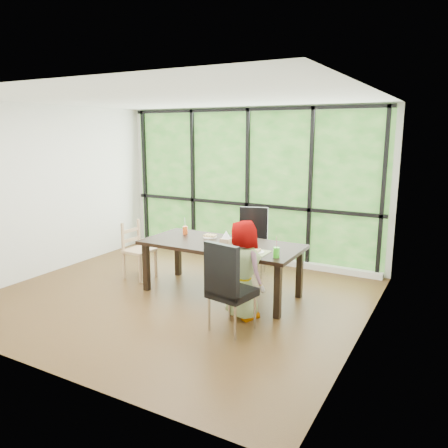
{
  "coord_description": "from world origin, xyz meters",
  "views": [
    {
      "loc": [
        3.38,
        -4.8,
        2.28
      ],
      "look_at": [
        0.57,
        0.3,
        1.05
      ],
      "focal_mm": 35.21,
      "sensor_mm": 36.0,
      "label": 1
    }
  ],
  "objects": [
    {
      "name": "window_sill",
      "position": [
        0.0,
        2.15,
        0.05
      ],
      "size": [
        4.8,
        0.12,
        0.1
      ],
      "primitive_type": "cube",
      "color": "silver",
      "rests_on": "ground"
    },
    {
      "name": "crepe_rolls_far",
      "position": [
        0.17,
        0.6,
        0.78
      ],
      "size": [
        0.2,
        0.12,
        0.04
      ],
      "primitive_type": null,
      "color": "tan",
      "rests_on": "plate_far"
    },
    {
      "name": "chair_end_beech",
      "position": [
        -1.0,
        0.39,
        0.45
      ],
      "size": [
        0.42,
        0.44,
        0.9
      ],
      "primitive_type": "cube",
      "rotation": [
        0.0,
        0.0,
        1.52
      ],
      "color": "#A48060",
      "rests_on": "ground"
    },
    {
      "name": "chair_interior_leather",
      "position": [
        1.15,
        -0.57,
        0.54
      ],
      "size": [
        0.53,
        0.53,
        1.08
      ],
      "primitive_type": "cube",
      "rotation": [
        0.0,
        0.0,
        2.96
      ],
      "color": "black",
      "rests_on": "ground"
    },
    {
      "name": "foliage_backdrop",
      "position": [
        0.0,
        2.23,
        1.35
      ],
      "size": [
        4.8,
        0.02,
        2.65
      ],
      "primitive_type": "cube",
      "color": "#1F4D17",
      "rests_on": "back_wall"
    },
    {
      "name": "tissue",
      "position": [
        0.62,
        0.26,
        0.92
      ],
      "size": [
        0.12,
        0.12,
        0.11
      ],
      "primitive_type": "cone",
      "color": "white",
      "rests_on": "tissue_box"
    },
    {
      "name": "dining_table",
      "position": [
        0.47,
        0.4,
        0.38
      ],
      "size": [
        2.33,
        1.22,
        0.75
      ],
      "primitive_type": "cube",
      "rotation": [
        0.0,
        0.0,
        0.1
      ],
      "color": "black",
      "rests_on": "ground"
    },
    {
      "name": "plate_far",
      "position": [
        0.17,
        0.6,
        0.76
      ],
      "size": [
        0.21,
        0.21,
        0.01
      ],
      "primitive_type": "cylinder",
      "color": "white",
      "rests_on": "dining_table"
    },
    {
      "name": "straw_white",
      "position": [
        -0.28,
        0.61,
        0.91
      ],
      "size": [
        0.01,
        0.04,
        0.2
      ],
      "primitive_type": "cylinder",
      "rotation": [
        0.14,
        0.0,
        0.0
      ],
      "color": "white",
      "rests_on": "orange_cup"
    },
    {
      "name": "back_wall",
      "position": [
        0.0,
        2.25,
        1.35
      ],
      "size": [
        5.0,
        0.0,
        5.0
      ],
      "primitive_type": "plane",
      "rotation": [
        1.57,
        0.0,
        0.0
      ],
      "color": "silver",
      "rests_on": "ground"
    },
    {
      "name": "placemat",
      "position": [
        1.04,
        0.18,
        0.75
      ],
      "size": [
        0.43,
        0.32,
        0.01
      ],
      "primitive_type": "cube",
      "color": "tan",
      "rests_on": "dining_table"
    },
    {
      "name": "ground",
      "position": [
        0.0,
        0.0,
        0.0
      ],
      "size": [
        5.0,
        5.0,
        0.0
      ],
      "primitive_type": "plane",
      "color": "black",
      "rests_on": "ground"
    },
    {
      "name": "chair_window_leather",
      "position": [
        0.48,
        1.38,
        0.54
      ],
      "size": [
        0.57,
        0.57,
        1.08
      ],
      "primitive_type": "cube",
      "rotation": [
        0.0,
        0.0,
        0.29
      ],
      "color": "black",
      "rests_on": "ground"
    },
    {
      "name": "child_toddler",
      "position": [
        0.47,
        1.0,
        0.45
      ],
      "size": [
        0.38,
        0.32,
        0.91
      ],
      "primitive_type": "imported",
      "rotation": [
        0.0,
        0.0,
        -0.35
      ],
      "color": "#ED471E",
      "rests_on": "ground"
    },
    {
      "name": "crepe_rolls_near",
      "position": [
        1.09,
        0.17,
        0.78
      ],
      "size": [
        0.15,
        0.12,
        0.04
      ],
      "primitive_type": null,
      "color": "tan",
      "rests_on": "plate_near"
    },
    {
      "name": "orange_cup",
      "position": [
        -0.28,
        0.61,
        0.81
      ],
      "size": [
        0.08,
        0.08,
        0.12
      ],
      "primitive_type": "cylinder",
      "color": "#DF551E",
      "rests_on": "dining_table"
    },
    {
      "name": "plate_near",
      "position": [
        1.09,
        0.17,
        0.76
      ],
      "size": [
        0.23,
        0.23,
        0.01
      ],
      "primitive_type": "cylinder",
      "color": "white",
      "rests_on": "dining_table"
    },
    {
      "name": "child_older",
      "position": [
        1.13,
        -0.16,
        0.62
      ],
      "size": [
        0.71,
        0.61,
        1.24
      ],
      "primitive_type": "imported",
      "rotation": [
        0.0,
        0.0,
        2.71
      ],
      "color": "gray",
      "rests_on": "ground"
    },
    {
      "name": "tissue_box",
      "position": [
        0.62,
        0.26,
        0.81
      ],
      "size": [
        0.13,
        0.13,
        0.11
      ],
      "primitive_type": "cube",
      "color": "tan",
      "rests_on": "dining_table"
    },
    {
      "name": "straw_pink",
      "position": [
        1.42,
        0.1,
        0.92
      ],
      "size": [
        0.01,
        0.04,
        0.2
      ],
      "primitive_type": "cylinder",
      "rotation": [
        0.14,
        0.0,
        0.0
      ],
      "color": "pink",
      "rests_on": "green_cup"
    },
    {
      "name": "window_mullions",
      "position": [
        0.0,
        2.19,
        1.35
      ],
      "size": [
        4.8,
        0.06,
        2.65
      ],
      "primitive_type": null,
      "color": "black",
      "rests_on": "back_wall"
    },
    {
      "name": "green_cup",
      "position": [
        1.42,
        0.1,
        0.81
      ],
      "size": [
        0.08,
        0.08,
        0.13
      ],
      "primitive_type": "cylinder",
      "color": "#3FD426",
      "rests_on": "dining_table"
    }
  ]
}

